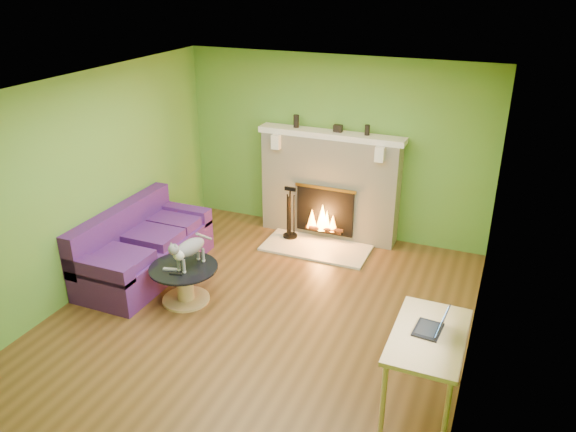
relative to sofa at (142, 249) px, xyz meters
name	(u,v)px	position (x,y,z in m)	size (l,w,h in m)	color
floor	(263,314)	(1.86, -0.30, -0.34)	(5.00, 5.00, 0.00)	#573718
ceiling	(258,88)	(1.86, -0.30, 2.26)	(5.00, 5.00, 0.00)	white
wall_back	(335,147)	(1.86, 2.20, 0.96)	(5.00, 5.00, 0.00)	#60922F
wall_front	(105,346)	(1.86, -2.80, 0.96)	(5.00, 5.00, 0.00)	#60922F
wall_left	(91,183)	(-0.39, -0.30, 0.96)	(5.00, 5.00, 0.00)	#60922F
wall_right	(482,249)	(4.11, -0.30, 0.96)	(5.00, 5.00, 0.00)	#60922F
window_frame	(475,269)	(4.10, -1.20, 1.21)	(1.20, 1.20, 0.00)	silver
window_pane	(474,269)	(4.09, -1.20, 1.21)	(1.06, 1.06, 0.00)	white
fireplace	(330,186)	(1.86, 2.01, 0.44)	(2.10, 0.46, 1.58)	beige
hearth	(316,247)	(1.86, 1.50, -0.32)	(1.50, 0.75, 0.03)	beige
mantel	(331,135)	(1.86, 1.99, 1.20)	(2.10, 0.28, 0.08)	white
sofa	(142,249)	(0.00, 0.00, 0.00)	(0.89, 1.94, 0.87)	#491A63
coffee_table	(185,281)	(0.88, -0.38, -0.07)	(0.81, 0.81, 0.46)	tan
desk	(428,343)	(3.81, -1.08, 0.36)	(0.62, 1.06, 0.79)	tan
cat	(190,251)	(0.96, -0.33, 0.32)	(0.24, 0.65, 0.41)	slate
remote_silver	(170,269)	(0.78, -0.50, 0.13)	(0.17, 0.04, 0.02)	gray
remote_black	(176,274)	(0.90, -0.56, 0.13)	(0.16, 0.04, 0.02)	black
laptop	(429,320)	(3.79, -1.03, 0.56)	(0.26, 0.29, 0.22)	black
fire_tools	(290,212)	(1.39, 1.65, 0.09)	(0.21, 0.21, 0.79)	black
mantel_vase_left	(296,121)	(1.33, 2.02, 1.33)	(0.08, 0.08, 0.18)	black
mantel_vase_right	(367,130)	(2.36, 2.02, 1.31)	(0.07, 0.07, 0.14)	black
mantel_box	(338,128)	(1.95, 2.02, 1.29)	(0.12, 0.08, 0.10)	black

